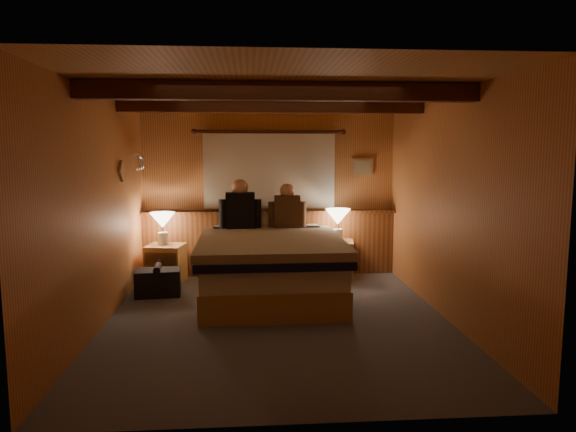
{
  "coord_description": "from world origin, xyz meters",
  "views": [
    {
      "loc": [
        -0.29,
        -5.26,
        1.79
      ],
      "look_at": [
        0.14,
        0.4,
        1.06
      ],
      "focal_mm": 32.0,
      "sensor_mm": 36.0,
      "label": 1
    }
  ],
  "objects": [
    {
      "name": "floor",
      "position": [
        0.0,
        0.0,
        0.0
      ],
      "size": [
        4.2,
        4.2,
        0.0
      ],
      "primitive_type": "plane",
      "color": "#494D57",
      "rests_on": "ground"
    },
    {
      "name": "ceiling",
      "position": [
        0.0,
        0.0,
        2.4
      ],
      "size": [
        4.2,
        4.2,
        0.0
      ],
      "primitive_type": "plane",
      "rotation": [
        3.14,
        0.0,
        0.0
      ],
      "color": "#BC8F46",
      "rests_on": "wall_back"
    },
    {
      "name": "wall_back",
      "position": [
        0.0,
        2.1,
        1.2
      ],
      "size": [
        3.6,
        0.0,
        3.6
      ],
      "primitive_type": "plane",
      "rotation": [
        1.57,
        0.0,
        0.0
      ],
      "color": "#CC8449",
      "rests_on": "floor"
    },
    {
      "name": "wall_left",
      "position": [
        -1.8,
        0.0,
        1.2
      ],
      "size": [
        0.0,
        4.2,
        4.2
      ],
      "primitive_type": "plane",
      "rotation": [
        1.57,
        0.0,
        1.57
      ],
      "color": "#CC8449",
      "rests_on": "floor"
    },
    {
      "name": "wall_right",
      "position": [
        1.8,
        0.0,
        1.2
      ],
      "size": [
        0.0,
        4.2,
        4.2
      ],
      "primitive_type": "plane",
      "rotation": [
        1.57,
        0.0,
        -1.57
      ],
      "color": "#CC8449",
      "rests_on": "floor"
    },
    {
      "name": "wall_front",
      "position": [
        0.0,
        -2.1,
        1.2
      ],
      "size": [
        3.6,
        0.0,
        3.6
      ],
      "primitive_type": "plane",
      "rotation": [
        -1.57,
        0.0,
        0.0
      ],
      "color": "#CC8449",
      "rests_on": "floor"
    },
    {
      "name": "wainscot",
      "position": [
        0.0,
        2.04,
        0.49
      ],
      "size": [
        3.6,
        0.23,
        0.94
      ],
      "color": "brown",
      "rests_on": "wall_back"
    },
    {
      "name": "curtain_window",
      "position": [
        0.0,
        2.03,
        1.52
      ],
      "size": [
        2.18,
        0.09,
        1.11
      ],
      "color": "#4E2513",
      "rests_on": "wall_back"
    },
    {
      "name": "ceiling_beams",
      "position": [
        0.0,
        0.15,
        2.31
      ],
      "size": [
        3.6,
        1.65,
        0.16
      ],
      "color": "#4E2513",
      "rests_on": "ceiling"
    },
    {
      "name": "coat_rail",
      "position": [
        -1.72,
        1.58,
        1.67
      ],
      "size": [
        0.05,
        0.55,
        0.24
      ],
      "color": "white",
      "rests_on": "wall_left"
    },
    {
      "name": "framed_print",
      "position": [
        1.35,
        2.08,
        1.55
      ],
      "size": [
        0.3,
        0.04,
        0.25
      ],
      "color": "tan",
      "rests_on": "wall_back"
    },
    {
      "name": "bed",
      "position": [
        -0.04,
        0.89,
        0.39
      ],
      "size": [
        1.73,
        2.22,
        0.75
      ],
      "rotation": [
        0.0,
        0.0,
        0.01
      ],
      "color": "tan",
      "rests_on": "floor"
    },
    {
      "name": "nightstand_left",
      "position": [
        -1.43,
        1.66,
        0.26
      ],
      "size": [
        0.54,
        0.5,
        0.52
      ],
      "rotation": [
        0.0,
        0.0,
        -0.17
      ],
      "color": "tan",
      "rests_on": "floor"
    },
    {
      "name": "nightstand_right",
      "position": [
        0.92,
        1.76,
        0.26
      ],
      "size": [
        0.54,
        0.5,
        0.53
      ],
      "rotation": [
        0.0,
        0.0,
        -0.16
      ],
      "color": "tan",
      "rests_on": "floor"
    },
    {
      "name": "lamp_left",
      "position": [
        -1.46,
        1.69,
        0.83
      ],
      "size": [
        0.34,
        0.34,
        0.44
      ],
      "color": "silver",
      "rests_on": "nightstand_left"
    },
    {
      "name": "lamp_right",
      "position": [
        0.94,
        1.74,
        0.85
      ],
      "size": [
        0.35,
        0.35,
        0.46
      ],
      "color": "silver",
      "rests_on": "nightstand_right"
    },
    {
      "name": "person_left",
      "position": [
        -0.41,
        1.64,
        1.02
      ],
      "size": [
        0.57,
        0.23,
        0.69
      ],
      "rotation": [
        0.0,
        0.0,
        0.03
      ],
      "color": "black",
      "rests_on": "bed"
    },
    {
      "name": "person_right",
      "position": [
        0.22,
        1.67,
        0.99
      ],
      "size": [
        0.52,
        0.22,
        0.63
      ],
      "rotation": [
        0.0,
        0.0,
        -0.06
      ],
      "color": "#4F351F",
      "rests_on": "bed"
    },
    {
      "name": "duffel_bag",
      "position": [
        -1.43,
        1.04,
        0.17
      ],
      "size": [
        0.57,
        0.38,
        0.39
      ],
      "rotation": [
        0.0,
        0.0,
        0.1
      ],
      "color": "black",
      "rests_on": "floor"
    }
  ]
}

